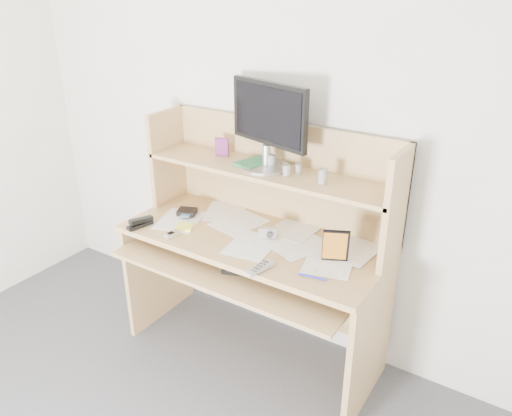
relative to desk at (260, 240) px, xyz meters
The scene contains 19 objects.
back_wall 0.60m from the desk, 90.00° to the left, with size 3.60×0.04×2.50m, color beige.
desk is the anchor object (origin of this frame).
paper_clutter 0.10m from the desk, 90.00° to the right, with size 1.32×0.54×0.01m, color silver.
keyboard 0.24m from the desk, 43.91° to the right, with size 0.50×0.33×0.03m.
tv_remote 0.41m from the desk, 58.18° to the right, with size 0.04×0.16×0.02m, color #9D9D98.
flip_phone 0.47m from the desk, 140.00° to the right, with size 0.04×0.08×0.02m, color #BBBBBD.
stapler 0.66m from the desk, 151.33° to the right, with size 0.04×0.15×0.05m, color black.
wallet 0.47m from the desk, behind, with size 0.10×0.08×0.03m, color black.
sticky_note_pad 0.42m from the desk, 152.61° to the right, with size 0.09×0.09×0.01m, color yellow.
digital_camera 0.13m from the desk, 33.56° to the right, with size 0.09×0.04×0.06m, color #ADAEB0.
game_case 0.50m from the desk, 10.83° to the right, with size 0.12×0.01×0.17m, color black.
blue_pen 0.53m from the desk, 31.21° to the right, with size 0.01×0.01×0.14m, color #181DB8.
card_box 0.56m from the desk, 160.76° to the left, with size 0.07×0.02×0.10m, color #A81F16.
shelf_book 0.41m from the desk, 137.75° to the left, with size 0.13×0.18×0.02m, color #368860.
chip_stack_a 0.44m from the desk, 14.42° to the left, with size 0.04×0.04×0.06m, color black.
chip_stack_b 0.43m from the desk, 84.33° to the left, with size 0.04×0.04×0.07m, color white.
chip_stack_c 0.45m from the desk, 31.29° to the left, with size 0.04×0.04×0.05m, color black.
chip_stack_d 0.54m from the desk, ahead, with size 0.04×0.04×0.07m, color white.
monitor 0.63m from the desk, 99.56° to the left, with size 0.50×0.25×0.44m.
Camera 1 is at (1.26, -0.45, 1.96)m, focal length 35.00 mm.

